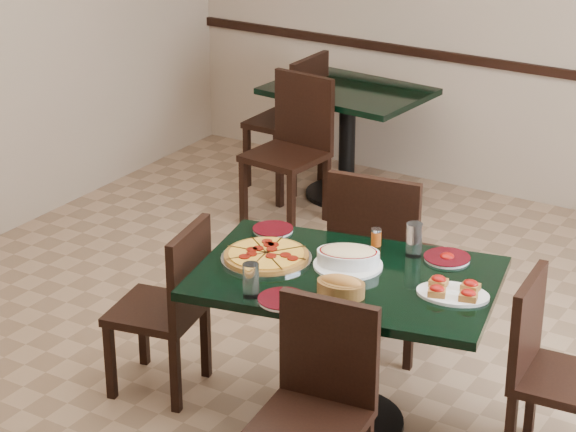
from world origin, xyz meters
The scene contains 20 objects.
floor centered at (0.00, 0.00, 0.00)m, with size 5.50×5.50×0.00m, color #87694E.
main_table centered at (0.34, -0.24, 0.57)m, with size 1.40×1.06×0.75m.
back_table centered at (-0.99, 2.18, 0.52)m, with size 1.05×0.80×0.75m.
chair_far centered at (0.16, 0.43, 0.55)m, with size 0.51×0.51×0.97m.
chair_near centered at (0.52, -0.79, 0.49)m, with size 0.45×0.45×0.87m.
chair_right centered at (1.17, -0.02, 0.46)m, with size 0.42×0.42×0.83m.
chair_left centered at (-0.48, -0.40, 0.47)m, with size 0.46×0.46×0.84m.
back_chair_near centered at (-1.09, 1.67, 0.52)m, with size 0.47×0.47×0.93m.
back_chair_left centered at (-1.38, 2.16, 0.52)m, with size 0.44×0.44×0.92m.
pepperoni_pizza centered at (-0.03, -0.30, 0.77)m, with size 0.40×0.40×0.04m.
lasagna_casserole centered at (0.31, -0.17, 0.80)m, with size 0.32×0.30×0.09m.
bread_basket centered at (0.41, -0.42, 0.79)m, with size 0.22×0.17×0.09m.
bruschetta_platter centered at (0.81, -0.19, 0.77)m, with size 0.34×0.26×0.05m.
side_plate_near centered at (0.24, -0.60, 0.76)m, with size 0.20×0.20×0.02m.
side_plate_far_r centered at (0.64, 0.12, 0.76)m, with size 0.20×0.20×0.03m.
side_plate_far_l centered at (-0.17, -0.02, 0.76)m, with size 0.19×0.19×0.02m.
napkin_setting centered at (0.32, -0.58, 0.75)m, with size 0.16×0.16×0.01m.
water_glass_a centered at (0.50, 0.08, 0.83)m, with size 0.07×0.07×0.15m, color white.
water_glass_b centered at (0.11, -0.62, 0.82)m, with size 0.07×0.07×0.14m, color white.
pepper_shaker centered at (0.31, 0.09, 0.79)m, with size 0.05×0.05×0.08m.
Camera 1 is at (2.38, -4.01, 2.83)m, focal length 70.00 mm.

